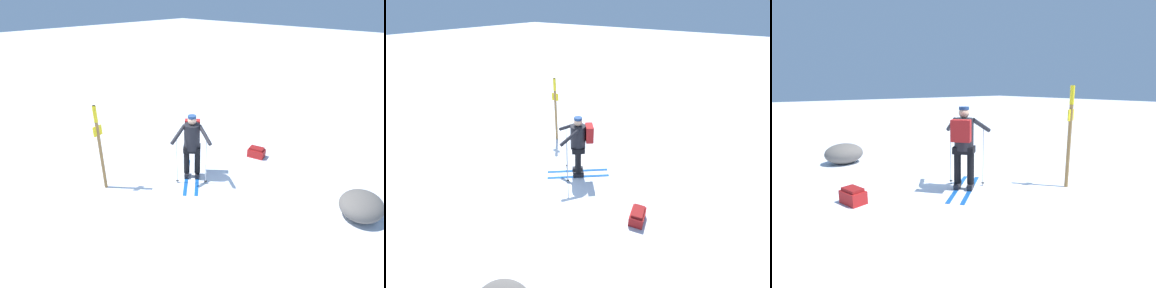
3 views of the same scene
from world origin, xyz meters
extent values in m
plane|color=white|center=(0.00, 0.00, 0.00)|extent=(80.00, 80.00, 0.00)
cube|color=#144C9E|center=(-0.81, -0.40, 0.01)|extent=(1.37, 1.19, 0.01)
cube|color=black|center=(-0.81, -0.40, 0.07)|extent=(0.30, 0.28, 0.12)
cylinder|color=black|center=(-0.81, -0.40, 0.49)|extent=(0.15, 0.15, 0.72)
cube|color=#144C9E|center=(-0.63, -0.61, 0.01)|extent=(1.37, 1.19, 0.01)
cube|color=black|center=(-0.63, -0.61, 0.07)|extent=(0.30, 0.28, 0.12)
cylinder|color=black|center=(-0.63, -0.61, 0.49)|extent=(0.15, 0.15, 0.72)
cube|color=black|center=(-0.72, -0.50, 0.85)|extent=(0.54, 0.55, 0.14)
cylinder|color=black|center=(-0.72, -0.50, 1.18)|extent=(0.40, 0.40, 0.65)
sphere|color=tan|center=(-0.72, -0.50, 1.61)|extent=(0.22, 0.22, 0.22)
cylinder|color=navy|center=(-0.72, -0.50, 1.71)|extent=(0.21, 0.21, 0.06)
cube|color=maroon|center=(-0.94, -0.69, 1.29)|extent=(0.39, 0.41, 0.43)
cylinder|color=#B2B7BC|center=(-0.72, -0.03, 0.65)|extent=(0.02, 0.02, 1.30)
cylinder|color=black|center=(-0.72, -0.03, 0.06)|extent=(0.07, 0.07, 0.01)
cylinder|color=black|center=(-0.75, -0.11, 1.34)|extent=(0.28, 0.57, 0.35)
cylinder|color=#B2B7BC|center=(-0.26, -0.58, 0.65)|extent=(0.02, 0.02, 1.30)
cylinder|color=black|center=(-0.26, -0.58, 0.06)|extent=(0.07, 0.07, 0.01)
cylinder|color=black|center=(-0.33, -0.60, 1.34)|extent=(0.58, 0.20, 0.35)
cube|color=maroon|center=(-2.82, 0.14, 0.12)|extent=(0.41, 0.53, 0.24)
cube|color=maroon|center=(-2.82, 0.14, 0.27)|extent=(0.33, 0.44, 0.06)
cylinder|color=olive|center=(1.12, -1.75, 1.08)|extent=(0.08, 0.08, 2.16)
cylinder|color=yellow|center=(1.12, -1.75, 1.96)|extent=(0.09, 0.09, 0.39)
cube|color=yellow|center=(1.12, -1.75, 1.55)|extent=(0.24, 0.06, 0.24)
camera|label=1|loc=(4.17, 4.10, 4.37)|focal=28.00mm
camera|label=2|loc=(-4.21, 4.27, 4.31)|focal=24.00mm
camera|label=3|loc=(-4.42, -5.27, 2.16)|focal=28.00mm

